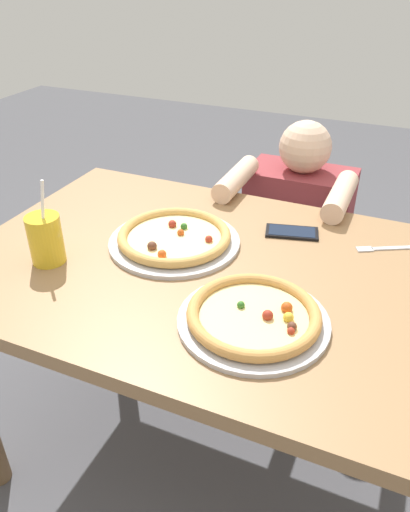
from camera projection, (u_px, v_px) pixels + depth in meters
The scene contains 8 objects.
ground_plane at pixel (216, 451), 1.68m from camera, with size 8.00×8.00×0.00m, color #4C4C51.
dining_table at pixel (219, 298), 1.34m from camera, with size 1.36×0.89×0.75m.
pizza_near at pixel (254, 316), 1.08m from camera, with size 0.34×0.34×0.04m.
pizza_far at pixel (174, 238), 1.38m from camera, with size 0.37×0.37×0.04m.
drink_cup_colored at pixel (46, 239), 1.27m from camera, with size 0.09×0.09×0.23m.
fork at pixel (389, 248), 1.36m from camera, with size 0.19×0.11×0.00m.
cell_phone at pixel (292, 232), 1.43m from camera, with size 0.16×0.11×0.01m.
diner_seated at pixel (293, 250), 1.99m from camera, with size 0.42×0.53×0.94m.
Camera 1 is at (0.40, -1.00, 1.45)m, focal length 34.81 mm.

